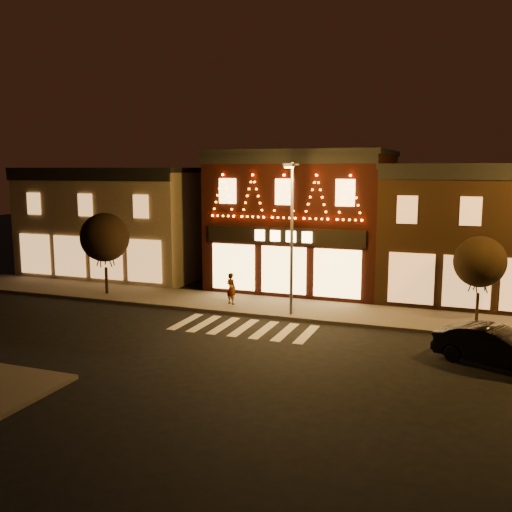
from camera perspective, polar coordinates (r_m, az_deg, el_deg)
The scene contains 10 objects.
ground at distance 22.88m, azimuth -5.01°, elevation -9.75°, with size 120.00×120.00×0.00m, color black.
sidewalk_far at distance 29.42m, azimuth 5.32°, elevation -5.40°, with size 44.00×4.00×0.15m, color #47423D.
building_left at distance 40.51m, azimuth -13.18°, elevation 3.44°, with size 12.20×8.28×7.30m.
building_pulp at distance 34.96m, azimuth 4.84°, elevation 3.66°, with size 10.20×8.34×8.30m.
building_right_a at distance 33.71m, azimuth 20.58°, elevation 2.26°, with size 9.20×8.28×7.50m.
streetlamp_mid at distance 27.25m, azimuth 3.56°, elevation 2.92°, with size 0.61×1.69×7.39m.
tree_left at distance 33.36m, azimuth -14.90°, elevation 1.81°, with size 2.77×2.77×4.63m.
tree_right at distance 28.46m, azimuth 21.50°, elevation -0.55°, with size 2.39×2.39×4.00m.
dark_sedan at distance 23.05m, azimuth 22.89°, elevation -8.39°, with size 1.54×4.42×1.46m, color black.
pedestrian at distance 30.06m, azimuth -2.50°, elevation -3.27°, with size 0.61×0.40×1.68m, color gray.
Camera 1 is at (9.44, -19.54, 7.25)m, focal length 39.96 mm.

